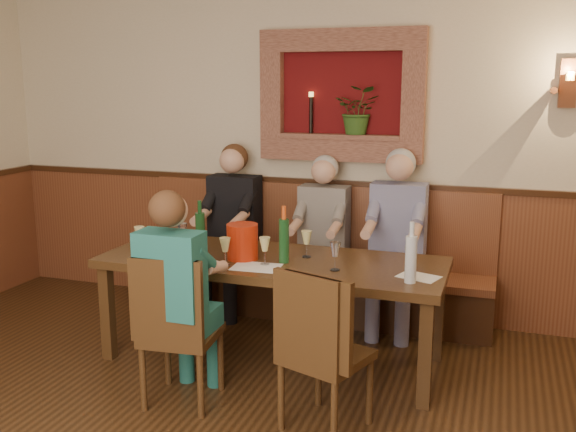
% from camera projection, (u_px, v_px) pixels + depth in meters
% --- Properties ---
extents(room_shell, '(6.04, 6.04, 2.82)m').
position_uv_depth(room_shell, '(110.00, 100.00, 2.54)').
color(room_shell, beige).
rests_on(room_shell, ground).
extents(wainscoting, '(6.02, 6.02, 1.15)m').
position_uv_depth(wainscoting, '(127.00, 402.00, 2.80)').
color(wainscoting, brown).
rests_on(wainscoting, ground).
extents(wall_niche, '(1.36, 0.30, 1.06)m').
position_uv_depth(wall_niche, '(346.00, 101.00, 5.21)').
color(wall_niche, '#590C0E').
rests_on(wall_niche, ground).
extents(wall_sconce, '(0.25, 0.20, 0.35)m').
position_uv_depth(wall_sconce, '(568.00, 84.00, 4.65)').
color(wall_sconce, brown).
rests_on(wall_sconce, ground).
extents(dining_table, '(2.40, 0.90, 0.75)m').
position_uv_depth(dining_table, '(272.00, 269.00, 4.50)').
color(dining_table, '#392311').
rests_on(dining_table, ground).
extents(bench, '(3.00, 0.45, 1.11)m').
position_uv_depth(bench, '(311.00, 278.00, 5.45)').
color(bench, '#381E0F').
rests_on(bench, ground).
extents(chair_near_left, '(0.47, 0.47, 0.97)m').
position_uv_depth(chair_near_left, '(181.00, 359.00, 3.96)').
color(chair_near_left, '#392311').
rests_on(chair_near_left, ground).
extents(chair_near_right, '(0.54, 0.54, 0.96)m').
position_uv_depth(chair_near_right, '(324.00, 383.00, 3.65)').
color(chair_near_right, '#392311').
rests_on(chair_near_right, ground).
extents(person_bench_left, '(0.43, 0.53, 1.45)m').
position_uv_depth(person_bench_left, '(231.00, 243.00, 5.51)').
color(person_bench_left, black).
rests_on(person_bench_left, ground).
extents(person_bench_mid, '(0.40, 0.49, 1.38)m').
position_uv_depth(person_bench_mid, '(321.00, 255.00, 5.26)').
color(person_bench_mid, '#534F4C').
rests_on(person_bench_mid, ground).
extents(person_bench_right, '(0.43, 0.53, 1.45)m').
position_uv_depth(person_bench_right, '(395.00, 257.00, 5.06)').
color(person_bench_right, navy).
rests_on(person_bench_right, ground).
extents(person_chair_front, '(0.39, 0.48, 1.36)m').
position_uv_depth(person_chair_front, '(179.00, 317.00, 3.90)').
color(person_chair_front, '#195057').
rests_on(person_chair_front, ground).
extents(spittoon_bucket, '(0.25, 0.25, 0.25)m').
position_uv_depth(spittoon_bucket, '(242.00, 242.00, 4.45)').
color(spittoon_bucket, red).
rests_on(spittoon_bucket, dining_table).
extents(wine_bottle_green_a, '(0.08, 0.08, 0.39)m').
position_uv_depth(wine_bottle_green_a, '(284.00, 239.00, 4.35)').
color(wine_bottle_green_a, '#19471E').
rests_on(wine_bottle_green_a, dining_table).
extents(wine_bottle_green_b, '(0.07, 0.07, 0.38)m').
position_uv_depth(wine_bottle_green_b, '(200.00, 231.00, 4.64)').
color(wine_bottle_green_b, '#19471E').
rests_on(wine_bottle_green_b, dining_table).
extents(water_bottle, '(0.08, 0.08, 0.38)m').
position_uv_depth(water_bottle, '(411.00, 258.00, 3.92)').
color(water_bottle, silver).
rests_on(water_bottle, dining_table).
extents(tasting_sheet_a, '(0.29, 0.25, 0.00)m').
position_uv_depth(tasting_sheet_a, '(163.00, 253.00, 4.63)').
color(tasting_sheet_a, white).
rests_on(tasting_sheet_a, dining_table).
extents(tasting_sheet_b, '(0.33, 0.25, 0.00)m').
position_uv_depth(tasting_sheet_b, '(256.00, 267.00, 4.27)').
color(tasting_sheet_b, white).
rests_on(tasting_sheet_b, dining_table).
extents(tasting_sheet_c, '(0.29, 0.25, 0.00)m').
position_uv_depth(tasting_sheet_c, '(419.00, 277.00, 4.06)').
color(tasting_sheet_c, white).
rests_on(tasting_sheet_c, dining_table).
extents(tasting_sheet_d, '(0.38, 0.33, 0.00)m').
position_uv_depth(tasting_sheet_d, '(201.00, 263.00, 4.36)').
color(tasting_sheet_d, white).
rests_on(tasting_sheet_d, dining_table).
extents(wine_glass_0, '(0.08, 0.08, 0.19)m').
position_uv_depth(wine_glass_0, '(182.00, 236.00, 4.73)').
color(wine_glass_0, white).
rests_on(wine_glass_0, dining_table).
extents(wine_glass_1, '(0.08, 0.08, 0.19)m').
position_uv_depth(wine_glass_1, '(225.00, 252.00, 4.30)').
color(wine_glass_1, '#DBD483').
rests_on(wine_glass_1, dining_table).
extents(wine_glass_2, '(0.08, 0.08, 0.19)m').
position_uv_depth(wine_glass_2, '(410.00, 262.00, 4.04)').
color(wine_glass_2, white).
rests_on(wine_glass_2, dining_table).
extents(wine_glass_3, '(0.08, 0.08, 0.19)m').
position_uv_depth(wine_glass_3, '(198.00, 245.00, 4.46)').
color(wine_glass_3, '#DBD483').
rests_on(wine_glass_3, dining_table).
extents(wine_glass_4, '(0.08, 0.08, 0.19)m').
position_uv_depth(wine_glass_4, '(265.00, 251.00, 4.31)').
color(wine_glass_4, '#DBD483').
rests_on(wine_glass_4, dining_table).
extents(wine_glass_5, '(0.08, 0.08, 0.19)m').
position_uv_depth(wine_glass_5, '(335.00, 256.00, 4.18)').
color(wine_glass_5, white).
rests_on(wine_glass_5, dining_table).
extents(wine_glass_6, '(0.08, 0.08, 0.19)m').
position_uv_depth(wine_glass_6, '(307.00, 244.00, 4.50)').
color(wine_glass_6, '#DBD483').
rests_on(wine_glass_6, dining_table).
extents(wine_glass_7, '(0.08, 0.08, 0.19)m').
position_uv_depth(wine_glass_7, '(140.00, 239.00, 4.63)').
color(wine_glass_7, '#DBD483').
rests_on(wine_glass_7, dining_table).
extents(wine_glass_8, '(0.08, 0.08, 0.19)m').
position_uv_depth(wine_glass_8, '(231.00, 238.00, 4.67)').
color(wine_glass_8, white).
rests_on(wine_glass_8, dining_table).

